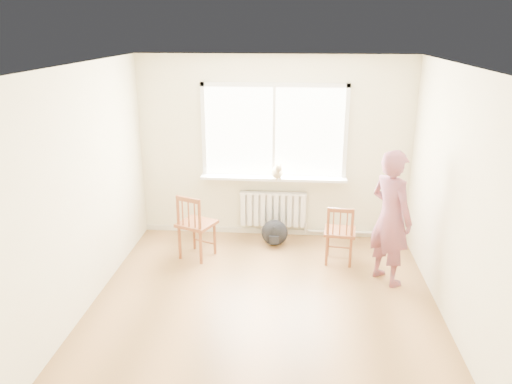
% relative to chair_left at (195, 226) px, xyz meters
% --- Properties ---
extents(floor, '(4.50, 4.50, 0.00)m').
position_rel_chair_left_xyz_m(floor, '(1.03, -1.30, -0.47)').
color(floor, '#A07041').
rests_on(floor, ground).
extents(ceiling, '(4.50, 4.50, 0.00)m').
position_rel_chair_left_xyz_m(ceiling, '(1.03, -1.30, 2.23)').
color(ceiling, white).
rests_on(ceiling, back_wall).
extents(back_wall, '(4.00, 0.01, 2.70)m').
position_rel_chair_left_xyz_m(back_wall, '(1.03, 0.95, 0.88)').
color(back_wall, beige).
rests_on(back_wall, ground).
extents(window, '(2.12, 0.05, 1.42)m').
position_rel_chair_left_xyz_m(window, '(1.03, 0.92, 1.20)').
color(window, white).
rests_on(window, back_wall).
extents(windowsill, '(2.15, 0.22, 0.04)m').
position_rel_chair_left_xyz_m(windowsill, '(1.03, 0.84, 0.46)').
color(windowsill, white).
rests_on(windowsill, back_wall).
extents(radiator, '(1.00, 0.12, 0.55)m').
position_rel_chair_left_xyz_m(radiator, '(1.03, 0.85, -0.03)').
color(radiator, white).
rests_on(radiator, back_wall).
extents(heating_pipe, '(1.40, 0.04, 0.04)m').
position_rel_chair_left_xyz_m(heating_pipe, '(2.28, 0.89, -0.39)').
color(heating_pipe, silver).
rests_on(heating_pipe, back_wall).
extents(baseboard, '(4.00, 0.03, 0.08)m').
position_rel_chair_left_xyz_m(baseboard, '(1.03, 0.93, -0.43)').
color(baseboard, beige).
rests_on(baseboard, ground).
extents(chair_left, '(0.59, 0.58, 0.93)m').
position_rel_chair_left_xyz_m(chair_left, '(0.00, 0.00, 0.00)').
color(chair_left, brown).
rests_on(chair_left, floor).
extents(chair_right, '(0.45, 0.44, 0.83)m').
position_rel_chair_left_xyz_m(chair_right, '(1.97, 0.00, -0.05)').
color(chair_right, brown).
rests_on(chair_right, floor).
extents(person, '(0.69, 0.74, 1.70)m').
position_rel_chair_left_xyz_m(person, '(2.53, -0.44, 0.38)').
color(person, '#D0457C').
rests_on(person, floor).
extents(cat, '(0.21, 0.38, 0.26)m').
position_rel_chair_left_xyz_m(cat, '(1.10, 0.75, 0.59)').
color(cat, '#CBB78A').
rests_on(cat, windowsill).
extents(backpack, '(0.45, 0.38, 0.39)m').
position_rel_chair_left_xyz_m(backpack, '(1.07, 0.51, -0.27)').
color(backpack, black).
rests_on(backpack, floor).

